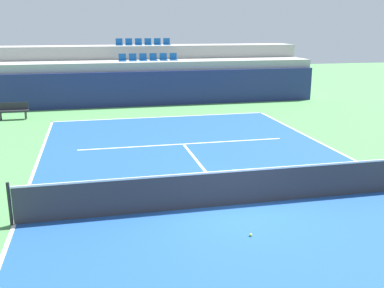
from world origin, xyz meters
TOP-DOWN VIEW (x-y plane):
  - ground_plane at (0.00, 0.00)m, footprint 80.00×80.00m
  - court_surface at (0.00, 0.00)m, footprint 11.00×24.00m
  - baseline_far at (0.00, 11.95)m, footprint 11.00×0.10m
  - sideline_left at (-5.45, 0.00)m, footprint 0.10×24.00m
  - service_line_far at (0.00, 6.40)m, footprint 8.26×0.10m
  - centre_service_line at (0.00, 3.20)m, footprint 0.10×6.40m
  - back_wall at (0.00, 15.52)m, footprint 20.22×0.30m
  - stands_tier_lower at (0.00, 16.87)m, footprint 20.22×2.40m
  - stands_tier_upper at (0.00, 19.27)m, footprint 20.22×2.40m
  - seating_row_lower at (-0.00, 16.96)m, footprint 3.56×0.44m
  - seating_row_upper at (-0.00, 19.36)m, footprint 3.56×0.44m
  - tennis_net at (0.00, 0.00)m, footprint 11.08×0.08m
  - player_bench at (-7.40, 13.07)m, footprint 1.50×0.40m
  - tennis_ball_1 at (-0.14, -1.82)m, footprint 0.07×0.07m

SIDE VIEW (x-z plane):
  - ground_plane at x=0.00m, z-range 0.00..0.00m
  - court_surface at x=0.00m, z-range 0.00..0.01m
  - baseline_far at x=0.00m, z-range 0.01..0.01m
  - sideline_left at x=-5.45m, z-range 0.01..0.01m
  - service_line_far at x=0.00m, z-range 0.01..0.01m
  - centre_service_line at x=0.00m, z-range 0.01..0.01m
  - tennis_ball_1 at x=-0.14m, z-range 0.01..0.08m
  - player_bench at x=-7.40m, z-range 0.08..0.93m
  - tennis_net at x=0.00m, z-range -0.03..1.04m
  - back_wall at x=0.00m, z-range 0.00..2.02m
  - stands_tier_lower at x=0.00m, z-range 0.00..2.52m
  - stands_tier_upper at x=0.00m, z-range 0.00..3.34m
  - seating_row_lower at x=0.00m, z-range 2.42..2.86m
  - seating_row_upper at x=0.00m, z-range 3.24..3.68m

